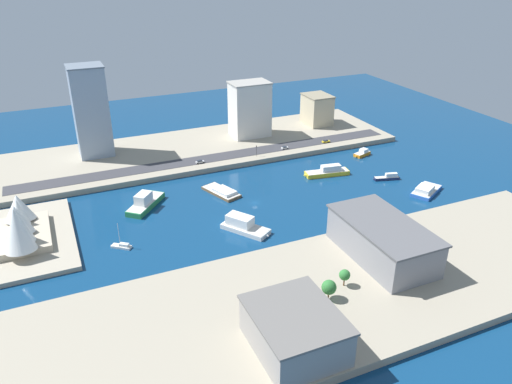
{
  "coord_description": "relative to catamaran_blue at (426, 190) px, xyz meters",
  "views": [
    {
      "loc": [
        -200.45,
        87.86,
        112.17
      ],
      "look_at": [
        0.24,
        -0.75,
        5.78
      ],
      "focal_mm": 34.87,
      "sensor_mm": 36.0,
      "label": 1
    }
  ],
  "objects": [
    {
      "name": "ground_plane",
      "position": [
        25.29,
        85.07,
        -1.62
      ],
      "size": [
        440.0,
        440.0,
        0.0
      ],
      "primitive_type": "plane",
      "color": "navy"
    },
    {
      "name": "van_white",
      "position": [
        79.03,
        41.45,
        2.34
      ],
      "size": [
        1.98,
        4.3,
        1.61
      ],
      "color": "black",
      "rests_on": "road_strip"
    },
    {
      "name": "opera_landmark",
      "position": [
        29.54,
        190.51,
        8.77
      ],
      "size": [
        42.2,
        22.51,
        21.55
      ],
      "color": "#BCAD93",
      "rests_on": "peninsula_point"
    },
    {
      "name": "sailboat_small_white",
      "position": [
        10.05,
        152.74,
        -0.74
      ],
      "size": [
        7.58,
        8.56,
        11.67
      ],
      "color": "white",
      "rests_on": "ground_plane"
    },
    {
      "name": "office_block_beige",
      "position": [
        114.46,
        -1.29,
        11.74
      ],
      "size": [
        20.14,
        16.75,
        20.61
      ],
      "color": "#C6B793",
      "rests_on": "quay_east"
    },
    {
      "name": "ferry_yellow_fast",
      "position": [
        40.36,
        34.22,
        0.34
      ],
      "size": [
        10.62,
        26.62,
        5.67
      ],
      "color": "yellow",
      "rests_on": "ground_plane"
    },
    {
      "name": "road_strip",
      "position": [
        82.92,
        85.07,
        1.48
      ],
      "size": [
        12.06,
        228.0,
        0.15
      ],
      "primitive_type": "cube",
      "color": "#38383D",
      "rests_on": "quay_east"
    },
    {
      "name": "tower_tall_glass",
      "position": [
        117.11,
        147.96,
        27.73
      ],
      "size": [
        18.15,
        19.75,
        52.59
      ],
      "color": "#8C9EB2",
      "rests_on": "quay_east"
    },
    {
      "name": "quay_east",
      "position": [
        104.51,
        85.07,
        -0.11
      ],
      "size": [
        70.0,
        240.0,
        3.03
      ],
      "primitive_type": "cube",
      "color": "#9E937F",
      "rests_on": "ground_plane"
    },
    {
      "name": "barge_flat_brown",
      "position": [
        41.72,
        96.21,
        -0.45
      ],
      "size": [
        23.63,
        15.72,
        2.95
      ],
      "color": "brown",
      "rests_on": "ground_plane"
    },
    {
      "name": "patrol_launch_navy",
      "position": [
        21.76,
        7.42,
        -0.32
      ],
      "size": [
        6.73,
        14.97,
        3.66
      ],
      "color": "#1E284C",
      "rests_on": "ground_plane"
    },
    {
      "name": "traffic_light_waterfront",
      "position": [
        75.38,
        62.06,
        5.75
      ],
      "size": [
        0.36,
        0.36,
        6.5
      ],
      "color": "black",
      "rests_on": "quay_east"
    },
    {
      "name": "ferry_white_commuter",
      "position": [
        3.05,
        100.54,
        0.98
      ],
      "size": [
        22.83,
        19.25,
        6.73
      ],
      "color": "silver",
      "rests_on": "ground_plane"
    },
    {
      "name": "hotel_broad_white",
      "position": [
        111.12,
        50.95,
        19.03
      ],
      "size": [
        17.3,
        24.9,
        35.2
      ],
      "color": "silver",
      "rests_on": "quay_east"
    },
    {
      "name": "carpark_squat_concrete",
      "position": [
        -73.52,
        115.26,
        7.9
      ],
      "size": [
        30.19,
        25.29,
        12.93
      ],
      "color": "gray",
      "rests_on": "quay_west"
    },
    {
      "name": "ferry_green_doubledeck",
      "position": [
        42.95,
        135.47,
        0.92
      ],
      "size": [
        24.11,
        22.49,
        7.76
      ],
      "color": "#2D8C4C",
      "rests_on": "ground_plane"
    },
    {
      "name": "peninsula_point",
      "position": [
        31.63,
        190.51,
        -0.62
      ],
      "size": [
        64.16,
        41.17,
        2.0
      ],
      "primitive_type": "cube",
      "color": "#A89E89",
      "rests_on": "ground_plane"
    },
    {
      "name": "water_taxi_orange",
      "position": [
        57.13,
        -0.49,
        -0.16
      ],
      "size": [
        8.07,
        12.91,
        3.96
      ],
      "color": "orange",
      "rests_on": "ground_plane"
    },
    {
      "name": "quay_west",
      "position": [
        -53.92,
        85.07,
        -0.11
      ],
      "size": [
        70.0,
        240.0,
        3.03
      ],
      "primitive_type": "cube",
      "color": "#9E937F",
      "rests_on": "ground_plane"
    },
    {
      "name": "taxi_yellow_cab",
      "position": [
        78.48,
        12.56,
        2.35
      ],
      "size": [
        1.92,
        5.16,
        1.63
      ],
      "color": "black",
      "rests_on": "road_strip"
    },
    {
      "name": "warehouse_low_gray",
      "position": [
        -42.61,
        60.15,
        8.81
      ],
      "size": [
        46.11,
        24.39,
        14.75
      ],
      "color": "gray",
      "rests_on": "quay_west"
    },
    {
      "name": "park_tree_cluster",
      "position": [
        -56.2,
        90.55,
        6.18
      ],
      "size": [
        8.93,
        13.8,
        7.5
      ],
      "color": "brown",
      "rests_on": "quay_west"
    },
    {
      "name": "catamaran_blue",
      "position": [
        0.0,
        0.0,
        0.0
      ],
      "size": [
        17.96,
        22.01,
        4.35
      ],
      "color": "blue",
      "rests_on": "ground_plane"
    },
    {
      "name": "sedan_silver",
      "position": [
        78.21,
        96.17,
        2.38
      ],
      "size": [
        1.98,
        4.94,
        1.71
      ],
      "color": "black",
      "rests_on": "road_strip"
    }
  ]
}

